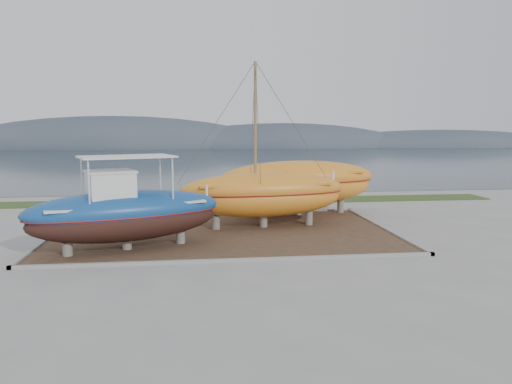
{
  "coord_description": "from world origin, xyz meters",
  "views": [
    {
      "loc": [
        -1.49,
        -22.99,
        5.78
      ],
      "look_at": [
        1.81,
        4.0,
        2.24
      ],
      "focal_mm": 35.0,
      "sensor_mm": 36.0,
      "label": 1
    }
  ],
  "objects": [
    {
      "name": "curb_frame",
      "position": [
        0.0,
        4.0,
        0.07
      ],
      "size": [
        18.6,
        12.6,
        0.15
      ],
      "primitive_type": null,
      "color": "gray",
      "rests_on": "ground"
    },
    {
      "name": "grass_strip",
      "position": [
        0.0,
        15.5,
        0.04
      ],
      "size": [
        44.0,
        3.0,
        0.08
      ],
      "primitive_type": "cube",
      "color": "#284219",
      "rests_on": "ground"
    },
    {
      "name": "dirt_patch",
      "position": [
        0.0,
        4.0,
        0.03
      ],
      "size": [
        18.0,
        12.0,
        0.06
      ],
      "primitive_type": "cube",
      "color": "#422D1E",
      "rests_on": "ground"
    },
    {
      "name": "orange_sailboat",
      "position": [
        2.38,
        5.06,
        4.72
      ],
      "size": [
        9.89,
        3.97,
        9.33
      ],
      "primitive_type": null,
      "rotation": [
        0.0,
        0.0,
        0.12
      ],
      "color": "orange",
      "rests_on": "dirt_patch"
    },
    {
      "name": "blue_caique",
      "position": [
        -4.75,
        0.59,
        2.27
      ],
      "size": [
        9.6,
        5.9,
        4.41
      ],
      "primitive_type": null,
      "rotation": [
        0.0,
        0.0,
        0.36
      ],
      "color": "navy",
      "rests_on": "dirt_patch"
    },
    {
      "name": "white_dinghy",
      "position": [
        -6.01,
        4.52,
        0.67
      ],
      "size": [
        4.31,
        2.51,
        1.22
      ],
      "primitive_type": null,
      "rotation": [
        0.0,
        0.0,
        -0.26
      ],
      "color": "silver",
      "rests_on": "dirt_patch"
    },
    {
      "name": "sea",
      "position": [
        0.0,
        70.0,
        0.0
      ],
      "size": [
        260.0,
        100.0,
        0.04
      ],
      "primitive_type": null,
      "color": "#182630",
      "rests_on": "ground"
    },
    {
      "name": "mountain_ridge",
      "position": [
        0.0,
        125.0,
        0.0
      ],
      "size": [
        200.0,
        36.0,
        20.0
      ],
      "primitive_type": null,
      "color": "#333D49",
      "rests_on": "ground"
    },
    {
      "name": "orange_bare_hull",
      "position": [
        5.19,
        8.85,
        1.79
      ],
      "size": [
        10.87,
        4.61,
        3.45
      ],
      "primitive_type": null,
      "rotation": [
        0.0,
        0.0,
        0.14
      ],
      "color": "orange",
      "rests_on": "dirt_patch"
    },
    {
      "name": "ground",
      "position": [
        0.0,
        0.0,
        0.0
      ],
      "size": [
        140.0,
        140.0,
        0.0
      ],
      "primitive_type": "plane",
      "color": "gray",
      "rests_on": "ground"
    }
  ]
}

